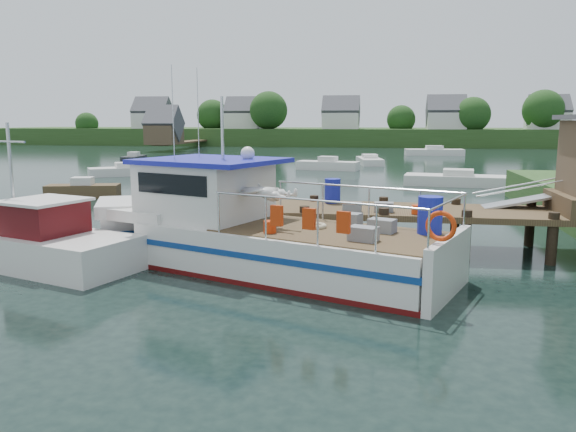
% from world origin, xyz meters
% --- Properties ---
extents(ground_plane, '(160.00, 160.00, 0.00)m').
position_xyz_m(ground_plane, '(0.00, 0.00, 0.00)').
color(ground_plane, black).
extents(far_shore, '(140.00, 42.55, 9.22)m').
position_xyz_m(far_shore, '(0.01, 82.37, 2.10)').
color(far_shore, '#2B4C1F').
rests_on(far_shore, ground).
extents(dock, '(16.60, 3.00, 4.78)m').
position_xyz_m(dock, '(6.51, 0.01, 2.24)').
color(dock, '#4D3B24').
rests_on(dock, ground).
extents(lobster_boat, '(12.03, 7.08, 5.93)m').
position_xyz_m(lobster_boat, '(-1.98, -3.01, 1.08)').
color(lobster_boat, silver).
rests_on(lobster_boat, ground).
extents(work_boat, '(7.99, 4.46, 4.24)m').
position_xyz_m(work_boat, '(-8.66, -3.76, 0.67)').
color(work_boat, silver).
rests_on(work_boat, ground).
extents(moored_rowboat, '(4.16, 2.29, 1.15)m').
position_xyz_m(moored_rowboat, '(-14.67, 10.25, 0.43)').
color(moored_rowboat, '#4D3B24').
rests_on(moored_rowboat, ground).
extents(moored_far, '(7.25, 2.91, 1.21)m').
position_xyz_m(moored_far, '(8.36, 53.42, 0.45)').
color(moored_far, silver).
rests_on(moored_far, ground).
extents(moored_a, '(5.76, 4.70, 1.04)m').
position_xyz_m(moored_a, '(-17.96, 22.66, 0.39)').
color(moored_a, silver).
rests_on(moored_a, ground).
extents(moored_b, '(5.63, 2.81, 1.19)m').
position_xyz_m(moored_b, '(-2.74, 30.38, 0.44)').
color(moored_b, silver).
rests_on(moored_b, ground).
extents(moored_c, '(7.17, 3.26, 1.09)m').
position_xyz_m(moored_c, '(6.96, 19.75, 0.41)').
color(moored_c, silver).
rests_on(moored_c, ground).
extents(moored_d, '(2.95, 6.11, 1.00)m').
position_xyz_m(moored_d, '(0.73, 37.42, 0.37)').
color(moored_d, silver).
rests_on(moored_d, ground).
extents(moored_e, '(1.79, 4.23, 1.14)m').
position_xyz_m(moored_e, '(-23.04, 35.18, 0.42)').
color(moored_e, black).
rests_on(moored_e, ground).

